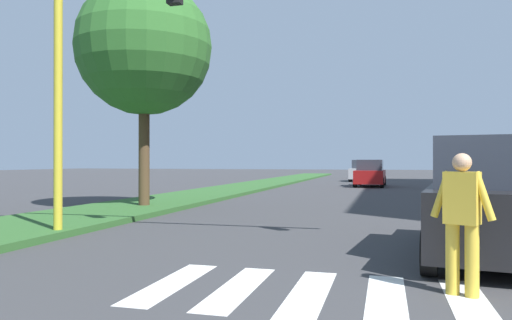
{
  "coord_description": "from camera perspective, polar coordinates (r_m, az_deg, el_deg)",
  "views": [
    {
      "loc": [
        0.44,
        0.92,
        1.59
      ],
      "look_at": [
        -4.42,
        18.86,
        1.66
      ],
      "focal_mm": 33.63,
      "sensor_mm": 36.0,
      "label": 1
    }
  ],
  "objects": [
    {
      "name": "suv_crossing",
      "position": [
        8.91,
        26.11,
        -4.42
      ],
      "size": [
        2.52,
        4.81,
        1.97
      ],
      "color": "black",
      "rests_on": "ground_plane"
    },
    {
      "name": "median_strip",
      "position": [
        28.31,
        -1.51,
        -3.28
      ],
      "size": [
        3.41,
        64.0,
        0.15
      ],
      "primitive_type": "cube",
      "color": "#2D5B28",
      "rests_on": "ground_plane"
    },
    {
      "name": "traffic_light_gantry",
      "position": [
        9.97,
        -9.8,
        15.97
      ],
      "size": [
        9.03,
        0.3,
        6.0
      ],
      "color": "gold",
      "rests_on": "median_strip"
    },
    {
      "name": "sedan_distant",
      "position": [
        40.03,
        12.68,
        -1.33
      ],
      "size": [
        2.22,
        4.47,
        1.73
      ],
      "color": "#B7B7BC",
      "rests_on": "ground_plane"
    },
    {
      "name": "tree_mid",
      "position": [
        16.77,
        -13.16,
        12.86
      ],
      "size": [
        4.5,
        4.5,
        7.5
      ],
      "color": "#4C3823",
      "rests_on": "median_strip"
    },
    {
      "name": "sedan_far_horizon",
      "position": [
        48.17,
        13.38,
        -1.16
      ],
      "size": [
        2.23,
        4.58,
        1.7
      ],
      "color": "silver",
      "rests_on": "ground_plane"
    },
    {
      "name": "crosswalk",
      "position": [
        5.99,
        10.76,
        -15.55
      ],
      "size": [
        4.95,
        2.2,
        0.01
      ],
      "color": "silver",
      "rests_on": "ground_plane"
    },
    {
      "name": "pedestrian_performer",
      "position": [
        6.21,
        23.31,
        -6.24
      ],
      "size": [
        0.72,
        0.39,
        1.69
      ],
      "color": "gold",
      "rests_on": "ground_plane"
    },
    {
      "name": "sedan_midblock",
      "position": [
        31.64,
        13.43,
        -1.64
      ],
      "size": [
        1.97,
        4.29,
        1.72
      ],
      "color": "maroon",
      "rests_on": "ground_plane"
    },
    {
      "name": "ground_plane",
      "position": [
        29.13,
        14.28,
        -3.33
      ],
      "size": [
        140.0,
        140.0,
        0.0
      ],
      "primitive_type": "plane",
      "color": "#38383A"
    }
  ]
}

